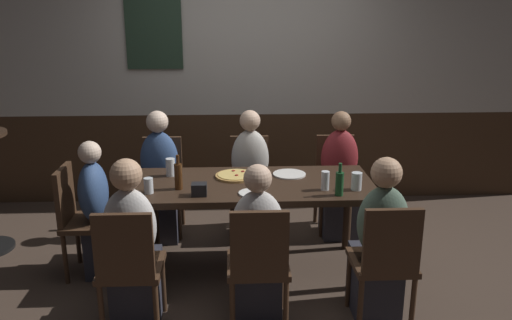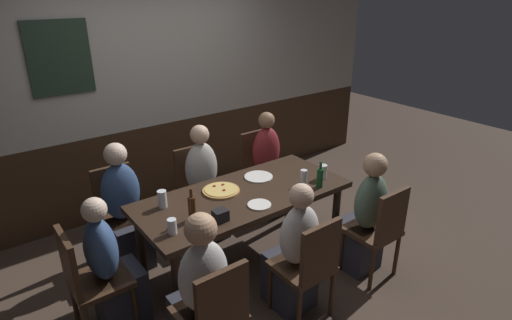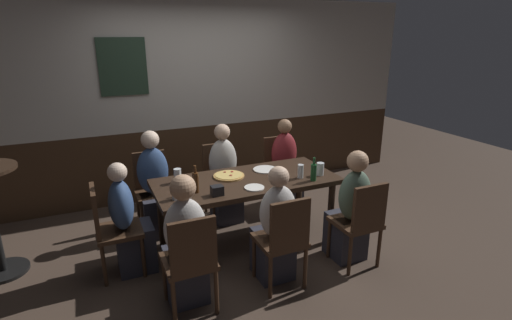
{
  "view_description": "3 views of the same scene",
  "coord_description": "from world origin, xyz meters",
  "px_view_note": "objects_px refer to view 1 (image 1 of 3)",
  "views": [
    {
      "loc": [
        -0.15,
        -3.82,
        2.06
      ],
      "look_at": [
        0.02,
        0.07,
        0.9
      ],
      "focal_mm": 36.6,
      "sensor_mm": 36.0,
      "label": 1
    },
    {
      "loc": [
        -1.84,
        -2.61,
        2.39
      ],
      "look_at": [
        0.18,
        0.06,
        0.98
      ],
      "focal_mm": 29.24,
      "sensor_mm": 36.0,
      "label": 2
    },
    {
      "loc": [
        -1.44,
        -3.46,
        2.18
      ],
      "look_at": [
        0.08,
        -0.07,
        0.96
      ],
      "focal_mm": 27.56,
      "sensor_mm": 36.0,
      "label": 3
    }
  ],
  "objects_px": {
    "pizza": "(236,176)",
    "plate_white_small": "(252,193)",
    "person_left_near": "(133,253)",
    "person_mid_near": "(257,254)",
    "beer_bottle_brown": "(178,176)",
    "tumbler_short": "(171,168)",
    "chair_mid_far": "(250,178)",
    "chair_left_far": "(162,180)",
    "chair_right_near": "(386,259)",
    "person_right_far": "(339,184)",
    "tumbler_water": "(149,187)",
    "person_mid_far": "(250,184)",
    "person_head_west": "(102,220)",
    "beer_bottle_green": "(339,183)",
    "beer_glass_tall": "(357,182)",
    "chair_right_far": "(336,177)",
    "person_left_far": "(160,185)",
    "chair_mid_near": "(259,261)",
    "chair_head_west": "(80,215)",
    "pint_glass_stout": "(325,182)",
    "plate_white_large": "(289,174)",
    "dining_table": "(253,192)",
    "condiment_caddy": "(199,189)",
    "person_right_near": "(379,249)",
    "chair_left_near": "(129,264)"
  },
  "relations": [
    {
      "from": "tumbler_short",
      "to": "chair_mid_far",
      "type": "bearing_deg",
      "value": 43.9
    },
    {
      "from": "chair_left_far",
      "to": "beer_glass_tall",
      "type": "height_order",
      "value": "chair_left_far"
    },
    {
      "from": "dining_table",
      "to": "beer_bottle_brown",
      "type": "distance_m",
      "value": 0.6
    },
    {
      "from": "chair_left_far",
      "to": "person_left_far",
      "type": "distance_m",
      "value": 0.16
    },
    {
      "from": "chair_left_far",
      "to": "beer_glass_tall",
      "type": "bearing_deg",
      "value": -33.03
    },
    {
      "from": "chair_left_near",
      "to": "person_mid_far",
      "type": "height_order",
      "value": "person_mid_far"
    },
    {
      "from": "person_left_far",
      "to": "plate_white_large",
      "type": "xyz_separation_m",
      "value": [
        1.12,
        -0.49,
        0.25
      ]
    },
    {
      "from": "chair_right_far",
      "to": "person_left_far",
      "type": "distance_m",
      "value": 1.64
    },
    {
      "from": "chair_mid_far",
      "to": "chair_left_near",
      "type": "xyz_separation_m",
      "value": [
        -0.82,
        -1.66,
        0.0
      ]
    },
    {
      "from": "pizza",
      "to": "plate_white_small",
      "type": "distance_m",
      "value": 0.41
    },
    {
      "from": "person_left_far",
      "to": "plate_white_large",
      "type": "distance_m",
      "value": 1.25
    },
    {
      "from": "pizza",
      "to": "person_mid_near",
      "type": "bearing_deg",
      "value": -80.5
    },
    {
      "from": "chair_mid_near",
      "to": "condiment_caddy",
      "type": "distance_m",
      "value": 0.75
    },
    {
      "from": "chair_mid_far",
      "to": "plate_white_large",
      "type": "distance_m",
      "value": 0.76
    },
    {
      "from": "chair_right_far",
      "to": "beer_bottle_brown",
      "type": "bearing_deg",
      "value": -145.42
    },
    {
      "from": "person_head_west",
      "to": "tumbler_short",
      "type": "distance_m",
      "value": 0.66
    },
    {
      "from": "person_mid_far",
      "to": "pint_glass_stout",
      "type": "distance_m",
      "value": 1.05
    },
    {
      "from": "tumbler_short",
      "to": "tumbler_water",
      "type": "distance_m",
      "value": 0.42
    },
    {
      "from": "person_mid_near",
      "to": "person_head_west",
      "type": "relative_size",
      "value": 1.02
    },
    {
      "from": "tumbler_water",
      "to": "beer_bottle_green",
      "type": "xyz_separation_m",
      "value": [
        1.38,
        -0.1,
        0.04
      ]
    },
    {
      "from": "person_mid_near",
      "to": "condiment_caddy",
      "type": "xyz_separation_m",
      "value": [
        -0.4,
        0.4,
        0.32
      ]
    },
    {
      "from": "dining_table",
      "to": "person_left_far",
      "type": "height_order",
      "value": "person_left_far"
    },
    {
      "from": "chair_right_far",
      "to": "person_head_west",
      "type": "bearing_deg",
      "value": -157.46
    },
    {
      "from": "person_left_far",
      "to": "chair_right_far",
      "type": "bearing_deg",
      "value": 5.63
    },
    {
      "from": "chair_left_far",
      "to": "chair_left_near",
      "type": "bearing_deg",
      "value": -90.0
    },
    {
      "from": "beer_bottle_brown",
      "to": "chair_mid_near",
      "type": "bearing_deg",
      "value": -51.59
    },
    {
      "from": "chair_mid_far",
      "to": "chair_left_far",
      "type": "height_order",
      "value": "same"
    },
    {
      "from": "chair_left_near",
      "to": "person_right_near",
      "type": "relative_size",
      "value": 0.77
    },
    {
      "from": "person_left_near",
      "to": "tumbler_water",
      "type": "relative_size",
      "value": 9.93
    },
    {
      "from": "pizza",
      "to": "beer_bottle_green",
      "type": "xyz_separation_m",
      "value": [
        0.74,
        -0.45,
        0.08
      ]
    },
    {
      "from": "person_mid_far",
      "to": "chair_right_near",
      "type": "bearing_deg",
      "value": -61.35
    },
    {
      "from": "person_left_far",
      "to": "person_right_near",
      "type": "bearing_deg",
      "value": -39.22
    },
    {
      "from": "chair_left_near",
      "to": "condiment_caddy",
      "type": "height_order",
      "value": "chair_left_near"
    },
    {
      "from": "chair_mid_far",
      "to": "beer_bottle_green",
      "type": "bearing_deg",
      "value": -61.84
    },
    {
      "from": "person_mid_far",
      "to": "person_left_near",
      "type": "bearing_deg",
      "value": -121.49
    },
    {
      "from": "dining_table",
      "to": "person_left_far",
      "type": "distance_m",
      "value": 1.07
    },
    {
      "from": "person_right_far",
      "to": "person_mid_near",
      "type": "bearing_deg",
      "value": -121.55
    },
    {
      "from": "plate_white_small",
      "to": "chair_left_far",
      "type": "bearing_deg",
      "value": 126.39
    },
    {
      "from": "chair_left_far",
      "to": "chair_right_near",
      "type": "xyz_separation_m",
      "value": [
        1.64,
        -1.66,
        0.0
      ]
    },
    {
      "from": "chair_mid_far",
      "to": "person_right_near",
      "type": "relative_size",
      "value": 0.77
    },
    {
      "from": "pint_glass_stout",
      "to": "plate_white_large",
      "type": "relative_size",
      "value": 0.54
    },
    {
      "from": "person_mid_near",
      "to": "beer_glass_tall",
      "type": "xyz_separation_m",
      "value": [
        0.76,
        0.47,
        0.34
      ]
    },
    {
      "from": "person_mid_near",
      "to": "beer_bottle_brown",
      "type": "height_order",
      "value": "person_mid_near"
    },
    {
      "from": "chair_head_west",
      "to": "beer_bottle_green",
      "type": "distance_m",
      "value": 2.01
    },
    {
      "from": "person_left_near",
      "to": "beer_glass_tall",
      "type": "relative_size",
      "value": 8.69
    },
    {
      "from": "chair_mid_near",
      "to": "chair_left_far",
      "type": "distance_m",
      "value": 1.85
    },
    {
      "from": "person_left_near",
      "to": "plate_white_small",
      "type": "distance_m",
      "value": 0.94
    },
    {
      "from": "chair_mid_near",
      "to": "condiment_caddy",
      "type": "bearing_deg",
      "value": 125.3
    },
    {
      "from": "chair_right_near",
      "to": "person_left_near",
      "type": "xyz_separation_m",
      "value": [
        -1.64,
        0.16,
        -0.01
      ]
    },
    {
      "from": "chair_mid_far",
      "to": "chair_mid_near",
      "type": "bearing_deg",
      "value": -90.0
    }
  ]
}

